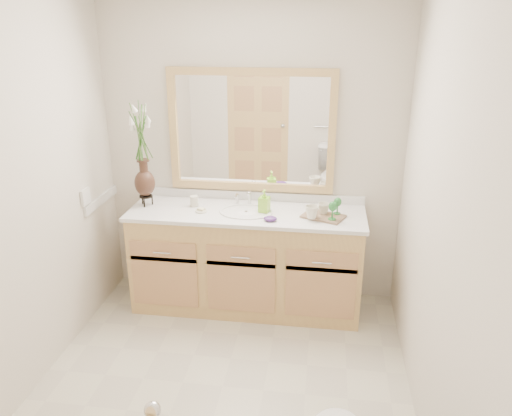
# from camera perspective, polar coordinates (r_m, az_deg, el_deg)

# --- Properties ---
(floor) EXTENTS (2.60, 2.60, 0.00)m
(floor) POSITION_cam_1_polar(r_m,az_deg,el_deg) (3.44, -3.84, -19.67)
(floor) COLOR beige
(floor) RESTS_ON ground
(wall_back) EXTENTS (2.40, 0.02, 2.40)m
(wall_back) POSITION_cam_1_polar(r_m,az_deg,el_deg) (4.03, -0.50, 5.98)
(wall_back) COLOR beige
(wall_back) RESTS_ON floor
(wall_front) EXTENTS (2.40, 0.02, 2.40)m
(wall_front) POSITION_cam_1_polar(r_m,az_deg,el_deg) (1.72, -13.99, -16.50)
(wall_front) COLOR beige
(wall_front) RESTS_ON floor
(wall_left) EXTENTS (0.02, 2.60, 2.40)m
(wall_left) POSITION_cam_1_polar(r_m,az_deg,el_deg) (3.28, -25.37, 0.43)
(wall_left) COLOR beige
(wall_left) RESTS_ON floor
(wall_right) EXTENTS (0.02, 2.60, 2.40)m
(wall_right) POSITION_cam_1_polar(r_m,az_deg,el_deg) (2.82, 20.14, -1.91)
(wall_right) COLOR beige
(wall_right) RESTS_ON floor
(vanity) EXTENTS (1.80, 0.55, 0.80)m
(vanity) POSITION_cam_1_polar(r_m,az_deg,el_deg) (4.05, -1.06, -6.07)
(vanity) COLOR #DBB46B
(vanity) RESTS_ON floor
(counter) EXTENTS (1.84, 0.57, 0.03)m
(counter) POSITION_cam_1_polar(r_m,az_deg,el_deg) (3.88, -1.10, -0.59)
(counter) COLOR white
(counter) RESTS_ON vanity
(sink) EXTENTS (0.38, 0.34, 0.23)m
(sink) POSITION_cam_1_polar(r_m,az_deg,el_deg) (3.88, -1.14, -1.22)
(sink) COLOR white
(sink) RESTS_ON counter
(mirror) EXTENTS (1.32, 0.04, 0.97)m
(mirror) POSITION_cam_1_polar(r_m,az_deg,el_deg) (3.96, -0.55, 8.76)
(mirror) COLOR white
(mirror) RESTS_ON wall_back
(switch_plate) EXTENTS (0.02, 0.12, 0.12)m
(switch_plate) POSITION_cam_1_polar(r_m,az_deg,el_deg) (3.96, -18.91, 1.24)
(switch_plate) COLOR white
(switch_plate) RESTS_ON wall_left
(door) EXTENTS (0.80, 0.03, 2.00)m
(door) POSITION_cam_1_polar(r_m,az_deg,el_deg) (1.97, -21.91, -19.43)
(door) COLOR #DBB46B
(door) RESTS_ON floor
(flower_vase) EXTENTS (0.19, 0.19, 0.78)m
(flower_vase) POSITION_cam_1_polar(r_m,az_deg,el_deg) (3.96, -12.98, 7.55)
(flower_vase) COLOR black
(flower_vase) RESTS_ON counter
(tumbler) EXTENTS (0.07, 0.07, 0.09)m
(tumbler) POSITION_cam_1_polar(r_m,az_deg,el_deg) (4.00, -7.08, 0.79)
(tumbler) COLOR beige
(tumbler) RESTS_ON counter
(soap_dish) EXTENTS (0.09, 0.09, 0.03)m
(soap_dish) POSITION_cam_1_polar(r_m,az_deg,el_deg) (3.89, -6.29, -0.29)
(soap_dish) COLOR beige
(soap_dish) RESTS_ON counter
(soap_bottle) EXTENTS (0.08, 0.09, 0.16)m
(soap_bottle) POSITION_cam_1_polar(r_m,az_deg,el_deg) (3.85, 0.95, 0.69)
(soap_bottle) COLOR #91DC33
(soap_bottle) RESTS_ON counter
(purple_dish) EXTENTS (0.12, 0.11, 0.03)m
(purple_dish) POSITION_cam_1_polar(r_m,az_deg,el_deg) (3.69, 1.65, -1.22)
(purple_dish) COLOR #49246E
(purple_dish) RESTS_ON counter
(tray) EXTENTS (0.35, 0.30, 0.02)m
(tray) POSITION_cam_1_polar(r_m,az_deg,el_deg) (3.79, 7.68, -0.95)
(tray) COLOR brown
(tray) RESTS_ON counter
(mug_left) EXTENTS (0.12, 0.12, 0.10)m
(mug_left) POSITION_cam_1_polar(r_m,az_deg,el_deg) (3.71, 6.39, -0.41)
(mug_left) COLOR beige
(mug_left) RESTS_ON tray
(mug_right) EXTENTS (0.11, 0.11, 0.09)m
(mug_right) POSITION_cam_1_polar(r_m,az_deg,el_deg) (3.81, 7.75, -0.01)
(mug_right) COLOR beige
(mug_right) RESTS_ON tray
(goblet_front) EXTENTS (0.06, 0.06, 0.14)m
(goblet_front) POSITION_cam_1_polar(r_m,az_deg,el_deg) (3.69, 8.76, 0.07)
(goblet_front) COLOR #277531
(goblet_front) RESTS_ON tray
(goblet_back) EXTENTS (0.06, 0.06, 0.13)m
(goblet_back) POSITION_cam_1_polar(r_m,az_deg,el_deg) (3.81, 9.32, 0.58)
(goblet_back) COLOR #277531
(goblet_back) RESTS_ON tray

